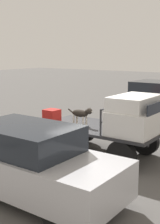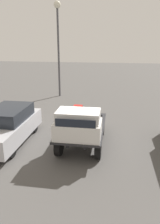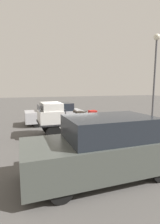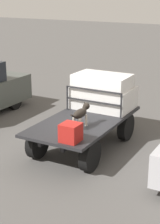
% 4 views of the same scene
% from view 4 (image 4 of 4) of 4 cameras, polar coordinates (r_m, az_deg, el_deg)
% --- Properties ---
extents(ground_plane, '(80.00, 80.00, 0.00)m').
position_cam_4_polar(ground_plane, '(11.01, 0.63, -5.47)').
color(ground_plane, '#514F4C').
extents(flatbed_truck, '(3.84, 1.94, 0.89)m').
position_cam_4_polar(flatbed_truck, '(10.77, 0.64, -2.39)').
color(flatbed_truck, black).
rests_on(flatbed_truck, ground).
extents(truck_cab, '(1.24, 1.82, 1.08)m').
position_cam_4_polar(truck_cab, '(11.57, 3.54, 3.05)').
color(truck_cab, silver).
rests_on(truck_cab, flatbed_truck).
extents(truck_headboard, '(0.04, 1.82, 0.75)m').
position_cam_4_polar(truck_headboard, '(11.00, 2.04, 2.21)').
color(truck_headboard, '#232326').
rests_on(truck_headboard, flatbed_truck).
extents(dog, '(0.96, 0.24, 0.63)m').
position_cam_4_polar(dog, '(9.98, 0.20, -0.12)').
color(dog, beige).
rests_on(dog, flatbed_truck).
extents(cargo_crate, '(0.45, 0.45, 0.45)m').
position_cam_4_polar(cargo_crate, '(9.08, -1.43, -3.14)').
color(cargo_crate, '#AD1E19').
rests_on(cargo_crate, flatbed_truck).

